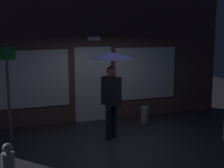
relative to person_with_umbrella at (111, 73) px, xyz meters
The scene contains 6 objects.
ground_plane 1.72m from the person_with_umbrella, 85.03° to the right, with size 18.00×18.00×0.00m, color #26262B.
building_facade 1.91m from the person_with_umbrella, 88.76° to the left, with size 8.44×0.48×4.13m.
person_with_umbrella is the anchor object (origin of this frame).
street_sign_post 2.50m from the person_with_umbrella, 164.41° to the left, with size 0.40×0.07×2.40m.
sidewalk_bollard 2.23m from the person_with_umbrella, 35.93° to the left, with size 0.22×0.22×0.47m, color #9E998E.
fire_hydrant 3.27m from the person_with_umbrella, 148.30° to the right, with size 0.23×0.23×0.71m.
Camera 1 is at (-2.74, -7.12, 2.78)m, focal length 53.54 mm.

